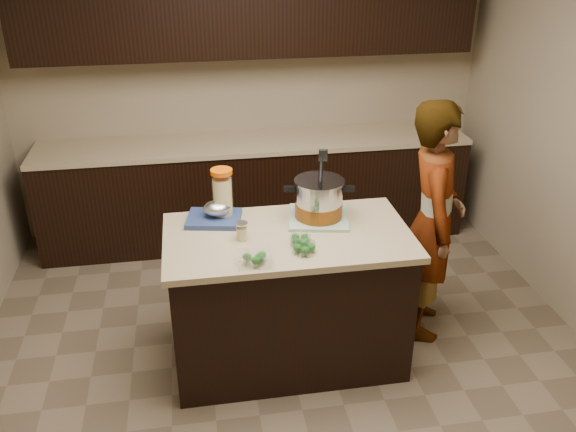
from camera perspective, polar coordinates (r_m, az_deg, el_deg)
name	(u,v)px	position (r m, az deg, el deg)	size (l,w,h in m)	color
ground_plane	(288,355)	(4.09, 0.00, -12.89)	(4.00, 4.00, 0.00)	brown
room_shell	(288,99)	(3.29, 0.00, 10.91)	(4.04, 4.04, 2.72)	tan
back_cabinets	(254,134)	(5.16, -3.23, 7.69)	(3.60, 0.63, 2.33)	black
island	(288,298)	(3.82, 0.00, -7.64)	(1.46, 0.81, 0.90)	black
dish_towel	(318,217)	(3.77, 2.86, -0.14)	(0.36, 0.36, 0.02)	#588360
stock_pot	(319,201)	(3.72, 2.90, 1.41)	(0.43, 0.35, 0.44)	#B7B7BC
lemonade_pitcher	(223,196)	(3.73, -6.14, 1.83)	(0.14, 0.14, 0.32)	#D0BF7F
mason_jar	(242,232)	(3.52, -4.35, -1.46)	(0.09, 0.09, 0.12)	#D0BF7F
broccoli_tub_left	(300,241)	(3.47, 1.17, -2.33)	(0.16, 0.16, 0.06)	silver
broccoli_tub_right	(304,248)	(3.39, 1.54, -3.05)	(0.17, 0.17, 0.06)	silver
broccoli_tub_rect	(255,259)	(3.29, -3.12, -4.06)	(0.19, 0.14, 0.06)	silver
blue_tray	(215,215)	(3.75, -6.82, 0.12)	(0.37, 0.32, 0.12)	navy
person	(433,222)	(4.04, 13.40, -0.54)	(0.59, 0.39, 1.62)	gray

